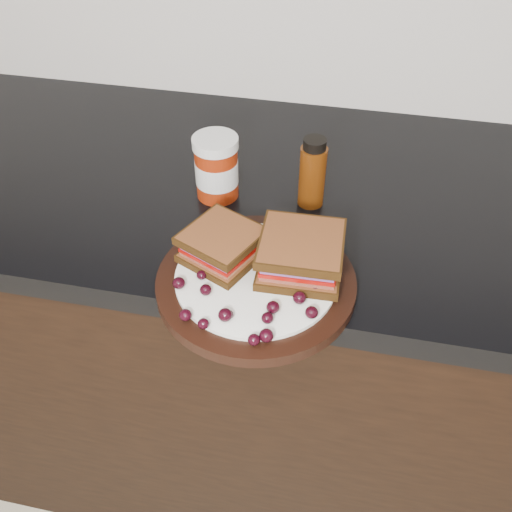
{
  "coord_description": "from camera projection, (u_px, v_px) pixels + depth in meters",
  "views": [
    {
      "loc": [
        0.12,
        0.9,
        1.48
      ],
      "look_at": [
        0.01,
        1.45,
        0.96
      ],
      "focal_mm": 40.0,
      "sensor_mm": 36.0,
      "label": 1
    }
  ],
  "objects": [
    {
      "name": "base_cabinets",
      "position": [
        275.0,
        353.0,
        1.31
      ],
      "size": [
        3.96,
        0.58,
        0.86
      ],
      "primitive_type": "cube",
      "color": "black",
      "rests_on": "ground_plane"
    },
    {
      "name": "countertop",
      "position": [
        281.0,
        195.0,
        1.0
      ],
      "size": [
        3.98,
        0.6,
        0.04
      ],
      "primitive_type": "cube",
      "color": "black",
      "rests_on": "base_cabinets"
    },
    {
      "name": "plate",
      "position": [
        256.0,
        283.0,
        0.8
      ],
      "size": [
        0.28,
        0.28,
        0.02
      ],
      "primitive_type": "cylinder",
      "color": "black",
      "rests_on": "countertop"
    },
    {
      "name": "sandwich_left",
      "position": [
        222.0,
        245.0,
        0.8
      ],
      "size": [
        0.13,
        0.13,
        0.04
      ],
      "primitive_type": null,
      "rotation": [
        0.0,
        0.0,
        -0.43
      ],
      "color": "brown",
      "rests_on": "plate"
    },
    {
      "name": "sandwich_right",
      "position": [
        301.0,
        254.0,
        0.78
      ],
      "size": [
        0.12,
        0.12,
        0.05
      ],
      "primitive_type": null,
      "rotation": [
        0.0,
        0.0,
        0.03
      ],
      "color": "brown",
      "rests_on": "plate"
    },
    {
      "name": "grape_0",
      "position": [
        179.0,
        283.0,
        0.77
      ],
      "size": [
        0.02,
        0.02,
        0.02
      ],
      "primitive_type": "ellipsoid",
      "color": "black",
      "rests_on": "plate"
    },
    {
      "name": "grape_1",
      "position": [
        206.0,
        290.0,
        0.76
      ],
      "size": [
        0.02,
        0.02,
        0.02
      ],
      "primitive_type": "ellipsoid",
      "color": "black",
      "rests_on": "plate"
    },
    {
      "name": "grape_2",
      "position": [
        186.0,
        315.0,
        0.73
      ],
      "size": [
        0.02,
        0.02,
        0.02
      ],
      "primitive_type": "ellipsoid",
      "color": "black",
      "rests_on": "plate"
    },
    {
      "name": "grape_3",
      "position": [
        203.0,
        324.0,
        0.72
      ],
      "size": [
        0.01,
        0.01,
        0.01
      ],
      "primitive_type": "ellipsoid",
      "color": "black",
      "rests_on": "plate"
    },
    {
      "name": "grape_4",
      "position": [
        225.0,
        315.0,
        0.72
      ],
      "size": [
        0.02,
        0.02,
        0.02
      ],
      "primitive_type": "ellipsoid",
      "color": "black",
      "rests_on": "plate"
    },
    {
      "name": "grape_5",
      "position": [
        228.0,
        315.0,
        0.73
      ],
      "size": [
        0.01,
        0.01,
        0.01
      ],
      "primitive_type": "ellipsoid",
      "color": "black",
      "rests_on": "plate"
    },
    {
      "name": "grape_6",
      "position": [
        254.0,
        340.0,
        0.7
      ],
      "size": [
        0.02,
        0.02,
        0.01
      ],
      "primitive_type": "ellipsoid",
      "color": "black",
      "rests_on": "plate"
    },
    {
      "name": "grape_7",
      "position": [
        266.0,
        336.0,
        0.7
      ],
      "size": [
        0.02,
        0.02,
        0.02
      ],
      "primitive_type": "ellipsoid",
      "color": "black",
      "rests_on": "plate"
    },
    {
      "name": "grape_8",
      "position": [
        267.0,
        318.0,
        0.72
      ],
      "size": [
        0.02,
        0.02,
        0.01
      ],
      "primitive_type": "ellipsoid",
      "color": "black",
      "rests_on": "plate"
    },
    {
      "name": "grape_9",
      "position": [
        273.0,
        307.0,
        0.73
      ],
      "size": [
        0.02,
        0.02,
        0.02
      ],
      "primitive_type": "ellipsoid",
      "color": "black",
      "rests_on": "plate"
    },
    {
      "name": "grape_10",
      "position": [
        312.0,
        312.0,
        0.73
      ],
      "size": [
        0.02,
        0.02,
        0.02
      ],
      "primitive_type": "ellipsoid",
      "color": "black",
      "rests_on": "plate"
    },
    {
      "name": "grape_11",
      "position": [
        299.0,
        298.0,
        0.75
      ],
      "size": [
        0.02,
        0.02,
        0.02
      ],
      "primitive_type": "ellipsoid",
      "color": "black",
      "rests_on": "plate"
    },
    {
      "name": "grape_12",
      "position": [
        315.0,
        289.0,
        0.76
      ],
      "size": [
        0.02,
        0.02,
        0.02
      ],
      "primitive_type": "ellipsoid",
      "color": "black",
      "rests_on": "plate"
    },
    {
      "name": "grape_13",
      "position": [
        325.0,
        272.0,
        0.78
      ],
      "size": [
        0.02,
        0.02,
        0.02
      ],
      "primitive_type": "ellipsoid",
      "color": "black",
      "rests_on": "plate"
    },
    {
      "name": "grape_14",
      "position": [
        321.0,
        271.0,
        0.79
      ],
      "size": [
        0.01,
        0.01,
        0.01
      ],
      "primitive_type": "ellipsoid",
      "color": "black",
      "rests_on": "plate"
    },
    {
      "name": "grape_15",
      "position": [
        299.0,
        268.0,
        0.79
      ],
      "size": [
        0.02,
        0.02,
        0.02
      ],
      "primitive_type": "ellipsoid",
      "color": "black",
      "rests_on": "plate"
    },
    {
      "name": "grape_16",
      "position": [
        235.0,
        239.0,
        0.83
      ],
      "size": [
        0.02,
        0.02,
        0.02
      ],
      "primitive_type": "ellipsoid",
      "color": "black",
      "rests_on": "plate"
    },
    {
      "name": "grape_17",
      "position": [
        236.0,
        246.0,
        0.82
      ],
      "size": [
        0.02,
        0.02,
        0.02
      ],
      "primitive_type": "ellipsoid",
      "color": "black",
      "rests_on": "plate"
    },
    {
      "name": "grape_18",
      "position": [
        203.0,
        246.0,
        0.82
      ],
      "size": [
        0.02,
        0.02,
        0.02
      ],
      "primitive_type": "ellipsoid",
      "color": "black",
      "rests_on": "plate"
    },
    {
      "name": "grape_19",
      "position": [
        209.0,
        250.0,
        0.82
      ],
      "size": [
        0.02,
        0.02,
        0.02
      ],
      "primitive_type": "ellipsoid",
      "color": "black",
      "rests_on": "plate"
    },
    {
      "name": "grape_20",
      "position": [
        209.0,
        266.0,
        0.79
      ],
      "size": [
        0.02,
        0.02,
        0.02
      ],
      "primitive_type": "ellipsoid",
      "color": "black",
      "rests_on": "plate"
    },
    {
      "name": "grape_21",
      "position": [
        201.0,
        275.0,
        0.78
      ],
      "size": [
        0.01,
        0.01,
        0.01
      ],
      "primitive_type": "ellipsoid",
      "color": "black",
      "rests_on": "plate"
    },
    {
      "name": "grape_22",
      "position": [
        228.0,
        254.0,
        0.81
      ],
      "size": [
        0.01,
        0.01,
        0.01
      ],
      "primitive_type": "ellipsoid",
      "color": "black",
      "rests_on": "plate"
    },
    {
      "name": "grape_23",
      "position": [
        206.0,
        248.0,
        0.82
      ],
      "size": [
        0.02,
        0.02,
        0.02
      ],
      "primitive_type": "ellipsoid",
      "color": "black",
      "rests_on": "plate"
    },
    {
      "name": "grape_24",
      "position": [
        211.0,
        262.0,
        0.8
      ],
      "size": [
        0.02,
        0.02,
        0.01
      ],
      "primitive_type": "ellipsoid",
      "color": "black",
      "rests_on": "plate"
    },
    {
      "name": "condiment_jar",
      "position": [
        217.0,
        167.0,
        0.93
      ],
      "size": [
        0.1,
        0.1,
        0.11
      ],
      "primitive_type": "cylinder",
      "rotation": [
        0.0,
        0.0,
        -0.37
      ],
      "color": "maroon",
      "rests_on": "countertop"
    },
    {
      "name": "oil_bottle",
      "position": [
        312.0,
        172.0,
        0.91
      ],
      "size": [
        0.05,
        0.05,
        0.12
      ],
      "primitive_type": "cylinder",
      "rotation": [
        0.0,
        0.0,
        -0.2
      ],
      "color": "#4D2207",
      "rests_on": "countertop"
    }
  ]
}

